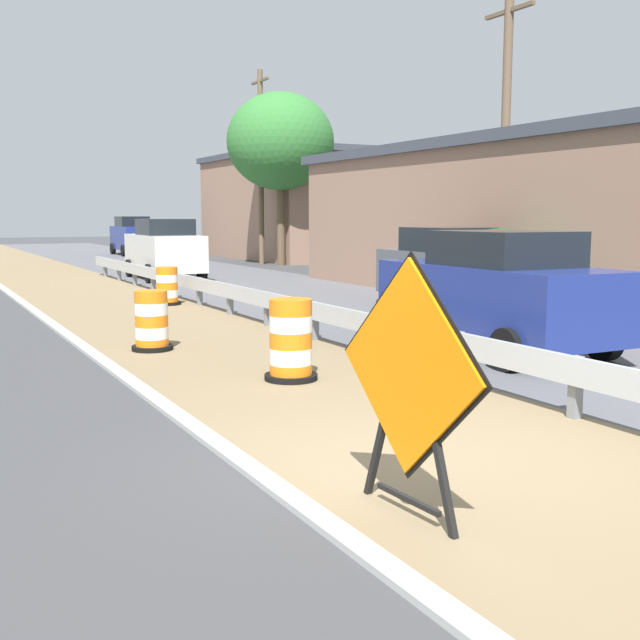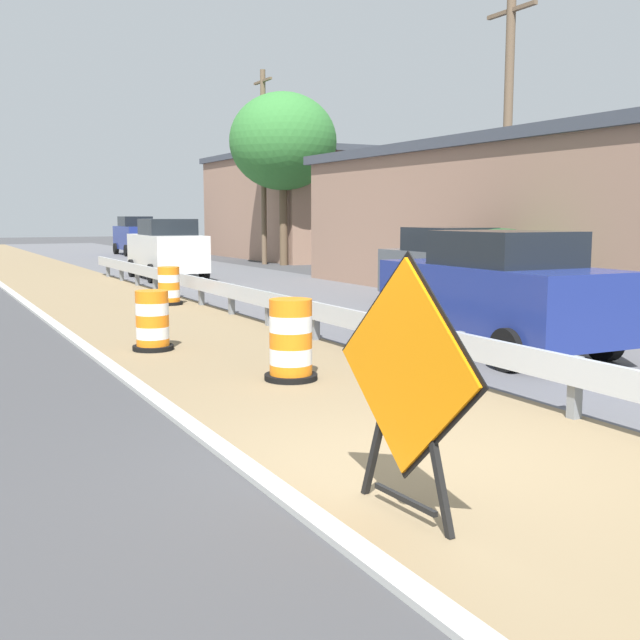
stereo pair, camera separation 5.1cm
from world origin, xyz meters
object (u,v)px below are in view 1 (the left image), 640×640
(traffic_barrel_mid, at_px, (167,288))
(traffic_barrel_nearest, at_px, (291,343))
(car_trailing_near_lane, at_px, (133,236))
(utility_pole_mid, at_px, (261,165))
(warning_sign_diamond, at_px, (408,377))
(car_lead_near_lane, at_px, (497,291))
(traffic_barrel_close, at_px, (152,324))
(utility_pole_near, at_px, (505,142))
(car_lead_far_lane, at_px, (164,249))
(car_mid_far_lane, at_px, (450,269))

(traffic_barrel_mid, bearing_deg, traffic_barrel_nearest, -97.13)
(car_trailing_near_lane, height_order, utility_pole_mid, utility_pole_mid)
(warning_sign_diamond, bearing_deg, car_lead_near_lane, -139.62)
(car_trailing_near_lane, bearing_deg, traffic_barrel_close, -12.85)
(warning_sign_diamond, bearing_deg, traffic_barrel_nearest, -109.75)
(utility_pole_near, bearing_deg, utility_pole_mid, 88.96)
(traffic_barrel_close, bearing_deg, car_lead_near_lane, -29.14)
(car_trailing_near_lane, xyz_separation_m, utility_pole_mid, (3.00, -11.38, 3.43))
(warning_sign_diamond, distance_m, car_lead_far_lane, 22.78)
(warning_sign_diamond, distance_m, car_lead_near_lane, 7.45)
(car_lead_far_lane, bearing_deg, utility_pole_mid, -44.58)
(traffic_barrel_mid, height_order, car_lead_near_lane, car_lead_near_lane)
(warning_sign_diamond, height_order, traffic_barrel_close, warning_sign_diamond)
(traffic_barrel_nearest, distance_m, traffic_barrel_mid, 9.67)
(traffic_barrel_nearest, bearing_deg, warning_sign_diamond, -105.87)
(car_mid_far_lane, bearing_deg, warning_sign_diamond, -36.57)
(traffic_barrel_mid, distance_m, utility_pole_mid, 17.02)
(car_lead_far_lane, xyz_separation_m, utility_pole_mid, (6.44, 6.10, 3.46))
(car_lead_far_lane, relative_size, utility_pole_near, 0.57)
(car_lead_near_lane, xyz_separation_m, utility_pole_near, (5.69, 6.42, 3.16))
(warning_sign_diamond, xyz_separation_m, traffic_barrel_nearest, (1.36, 4.77, -0.56))
(utility_pole_mid, bearing_deg, warning_sign_diamond, -111.77)
(warning_sign_diamond, relative_size, car_mid_far_lane, 0.49)
(traffic_barrel_mid, xyz_separation_m, car_lead_far_lane, (2.33, 7.89, 0.63))
(car_lead_near_lane, bearing_deg, car_lead_far_lane, 3.24)
(warning_sign_diamond, relative_size, traffic_barrel_mid, 2.08)
(traffic_barrel_mid, distance_m, car_trailing_near_lane, 26.03)
(car_lead_far_lane, height_order, car_mid_far_lane, car_lead_far_lane)
(traffic_barrel_nearest, distance_m, traffic_barrel_close, 3.37)
(traffic_barrel_close, bearing_deg, car_lead_far_lane, 72.35)
(utility_pole_near, bearing_deg, traffic_barrel_mid, 162.06)
(warning_sign_diamond, xyz_separation_m, car_trailing_near_lane, (8.33, 39.73, 0.03))
(car_mid_far_lane, bearing_deg, car_lead_near_lane, -27.35)
(car_mid_far_lane, bearing_deg, traffic_barrel_nearest, -49.54)
(traffic_barrel_nearest, height_order, car_lead_near_lane, car_lead_near_lane)
(utility_pole_mid, bearing_deg, car_lead_far_lane, -136.56)
(car_lead_near_lane, relative_size, car_lead_far_lane, 0.97)
(warning_sign_diamond, xyz_separation_m, car_lead_far_lane, (4.88, 22.25, 0.00))
(traffic_barrel_close, xyz_separation_m, car_trailing_near_lane, (7.99, 31.75, 0.64))
(car_lead_far_lane, distance_m, utility_pole_mid, 9.52)
(traffic_barrel_nearest, bearing_deg, utility_pole_mid, 67.09)
(car_trailing_near_lane, bearing_deg, traffic_barrel_nearest, -10.01)
(utility_pole_near, bearing_deg, traffic_barrel_nearest, -144.68)
(warning_sign_diamond, xyz_separation_m, traffic_barrel_close, (0.34, 7.98, -0.61))
(car_lead_far_lane, distance_m, utility_pole_near, 12.67)
(traffic_barrel_mid, relative_size, car_mid_far_lane, 0.23)
(car_mid_far_lane, bearing_deg, car_trailing_near_lane, -178.18)
(warning_sign_diamond, xyz_separation_m, utility_pole_near, (11.02, 11.62, 3.10))
(traffic_barrel_close, distance_m, car_lead_far_lane, 14.99)
(traffic_barrel_mid, height_order, car_lead_far_lane, car_lead_far_lane)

